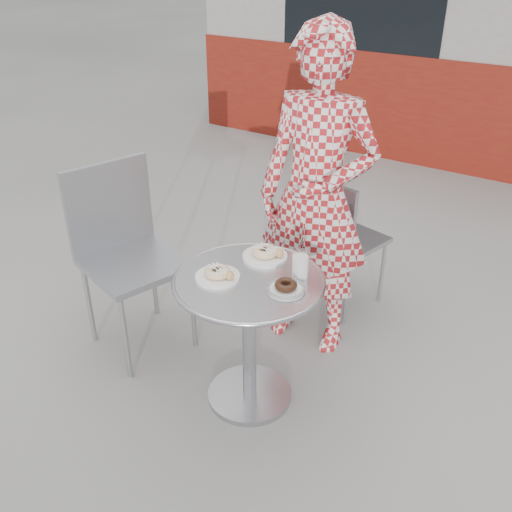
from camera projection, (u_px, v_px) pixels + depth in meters
The scene contains 9 objects.
ground at pixel (249, 401), 2.73m from camera, with size 60.00×60.00×0.00m, color #9C9994.
bistro_table at pixel (249, 310), 2.52m from camera, with size 0.67×0.67×0.67m.
chair_far at pixel (341, 265), 3.36m from camera, with size 0.47×0.48×0.83m.
chair_left at pixel (138, 295), 3.00m from camera, with size 0.58×0.58×0.98m.
seated_person at pixel (317, 197), 2.79m from camera, with size 0.61×0.40×1.66m, color #A2191D.
plate_far at pixel (266, 254), 2.58m from camera, with size 0.20×0.20×0.05m.
plate_near at pixel (218, 274), 2.43m from camera, with size 0.19×0.19×0.05m.
plate_checker at pixel (286, 288), 2.35m from camera, with size 0.16×0.16×0.04m.
milk_cup at pixel (300, 265), 2.42m from camera, with size 0.08×0.08×0.12m.
Camera 1 is at (1.16, -1.68, 1.95)m, focal length 40.00 mm.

